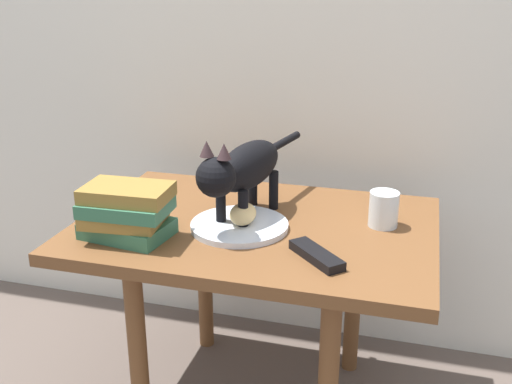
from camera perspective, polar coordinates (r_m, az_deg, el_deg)
The scene contains 7 objects.
side_table at distance 1.49m, azimuth 0.00°, elevation -5.34°, with size 0.85×0.59×0.53m.
plate at distance 1.44m, azimuth -1.56°, elevation -3.18°, with size 0.23×0.23×0.01m, color silver.
bread_roll at distance 1.42m, azimuth -1.23°, elevation -2.07°, with size 0.08×0.06×0.05m, color #E0BC7A.
cat at distance 1.44m, azimuth -1.23°, elevation 2.19°, with size 0.15×0.47×0.23m.
book_stack at distance 1.40m, azimuth -12.08°, elevation -1.86°, with size 0.21×0.16×0.13m.
candle_jar at distance 1.47m, azimuth 11.89°, elevation -1.76°, with size 0.07×0.07×0.08m.
tv_remote at distance 1.29m, azimuth 5.70°, elevation -5.92°, with size 0.15×0.04×0.02m, color black.
Camera 1 is at (0.37, -1.30, 1.10)m, focal length 42.58 mm.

